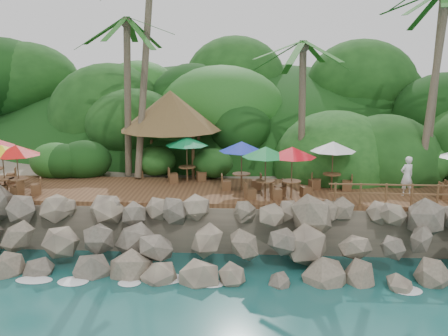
{
  "coord_description": "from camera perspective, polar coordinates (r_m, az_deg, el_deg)",
  "views": [
    {
      "loc": [
        1.54,
        -18.76,
        8.69
      ],
      "look_at": [
        0.0,
        6.0,
        3.4
      ],
      "focal_mm": 41.88,
      "sensor_mm": 36.0,
      "label": 1
    }
  ],
  "objects": [
    {
      "name": "railing",
      "position": [
        24.12,
        19.83,
        -2.57
      ],
      "size": [
        7.2,
        0.1,
        1.0
      ],
      "color": "brown",
      "rests_on": "terrace"
    },
    {
      "name": "terrace",
      "position": [
        25.64,
        0.0,
        -2.62
      ],
      "size": [
        26.0,
        5.0,
        0.2
      ],
      "primitive_type": "cube",
      "color": "brown",
      "rests_on": "land_base"
    },
    {
      "name": "palapa",
      "position": [
        29.12,
        -5.87,
        6.26
      ],
      "size": [
        5.61,
        5.61,
        4.6
      ],
      "color": "brown",
      "rests_on": "ground"
    },
    {
      "name": "land_base",
      "position": [
        35.62,
        1.0,
        -0.35
      ],
      "size": [
        32.0,
        25.2,
        2.1
      ],
      "primitive_type": "cube",
      "color": "gray",
      "rests_on": "ground"
    },
    {
      "name": "seawall",
      "position": [
        22.14,
        -0.65,
        -7.87
      ],
      "size": [
        29.0,
        4.0,
        2.3
      ],
      "primitive_type": null,
      "color": "gray",
      "rests_on": "ground"
    },
    {
      "name": "dining_clusters",
      "position": [
        24.74,
        -0.08,
        1.79
      ],
      "size": [
        25.36,
        5.41,
        2.4
      ],
      "color": "brown",
      "rests_on": "terrace"
    },
    {
      "name": "ground",
      "position": [
        20.73,
        -1.06,
        -12.75
      ],
      "size": [
        140.0,
        140.0,
        0.0
      ],
      "primitive_type": "plane",
      "color": "#19514F",
      "rests_on": "ground"
    },
    {
      "name": "waiter",
      "position": [
        25.92,
        19.34,
        -0.81
      ],
      "size": [
        0.8,
        0.67,
        1.86
      ],
      "primitive_type": "imported",
      "rotation": [
        0.0,
        0.0,
        3.53
      ],
      "color": "white",
      "rests_on": "terrace"
    },
    {
      "name": "foam_line",
      "position": [
        20.99,
        -0.99,
        -12.33
      ],
      "size": [
        25.2,
        0.8,
        0.06
      ],
      "color": "white",
      "rests_on": "ground"
    },
    {
      "name": "jungle_foliage",
      "position": [
        34.9,
        0.92,
        -2.38
      ],
      "size": [
        44.0,
        16.0,
        12.0
      ],
      "primitive_type": null,
      "color": "#143811",
      "rests_on": "ground"
    },
    {
      "name": "jungle_hill",
      "position": [
        43.17,
        1.45,
        0.42
      ],
      "size": [
        44.8,
        28.0,
        15.4
      ],
      "primitive_type": "ellipsoid",
      "color": "#143811",
      "rests_on": "ground"
    }
  ]
}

